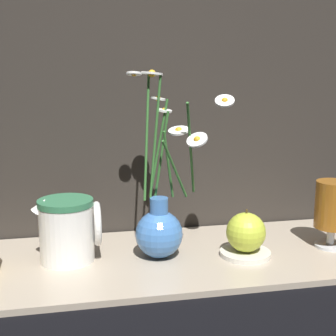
{
  "coord_description": "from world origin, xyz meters",
  "views": [
    {
      "loc": [
        -0.19,
        -0.88,
        0.38
      ],
      "look_at": [
        -0.01,
        0.0,
        0.2
      ],
      "focal_mm": 50.0,
      "sensor_mm": 36.0,
      "label": 1
    }
  ],
  "objects_px": {
    "ceramic_pitcher": "(68,227)",
    "orange_fruit": "(246,232)",
    "tea_glass": "(333,207)",
    "vase_with_flowers": "(160,224)"
  },
  "relations": [
    {
      "from": "tea_glass",
      "to": "orange_fruit",
      "type": "distance_m",
      "value": 0.2
    },
    {
      "from": "vase_with_flowers",
      "to": "tea_glass",
      "type": "xyz_separation_m",
      "value": [
        0.37,
        -0.02,
        0.02
      ]
    },
    {
      "from": "ceramic_pitcher",
      "to": "orange_fruit",
      "type": "distance_m",
      "value": 0.36
    },
    {
      "from": "tea_glass",
      "to": "orange_fruit",
      "type": "relative_size",
      "value": 1.63
    },
    {
      "from": "vase_with_flowers",
      "to": "orange_fruit",
      "type": "distance_m",
      "value": 0.18
    },
    {
      "from": "ceramic_pitcher",
      "to": "orange_fruit",
      "type": "relative_size",
      "value": 1.53
    },
    {
      "from": "ceramic_pitcher",
      "to": "tea_glass",
      "type": "height_order",
      "value": "tea_glass"
    },
    {
      "from": "ceramic_pitcher",
      "to": "tea_glass",
      "type": "distance_m",
      "value": 0.55
    },
    {
      "from": "vase_with_flowers",
      "to": "tea_glass",
      "type": "relative_size",
      "value": 2.59
    },
    {
      "from": "vase_with_flowers",
      "to": "orange_fruit",
      "type": "height_order",
      "value": "vase_with_flowers"
    }
  ]
}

